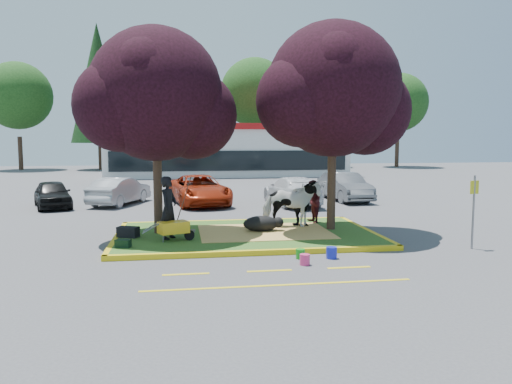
{
  "coord_description": "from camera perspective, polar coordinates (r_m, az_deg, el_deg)",
  "views": [
    {
      "loc": [
        -2.12,
        -15.76,
        3.18
      ],
      "look_at": [
        0.4,
        0.5,
        1.41
      ],
      "focal_mm": 35.0,
      "sensor_mm": 36.0,
      "label": 1
    }
  ],
  "objects": [
    {
      "name": "visitor_a",
      "position": [
        18.07,
        6.48,
        -1.08
      ],
      "size": [
        0.65,
        0.8,
        1.54
      ],
      "primitive_type": "imported",
      "rotation": [
        0.0,
        0.0,
        -1.47
      ],
      "color": "#3F1216",
      "rests_on": "median_island"
    },
    {
      "name": "car_red",
      "position": [
        24.22,
        -6.52,
        0.25
      ],
      "size": [
        3.21,
        5.43,
        1.42
      ],
      "primitive_type": "imported",
      "rotation": [
        0.0,
        0.0,
        0.18
      ],
      "color": "#9D270D",
      "rests_on": "ground"
    },
    {
      "name": "cow",
      "position": [
        17.0,
        4.02,
        -1.37
      ],
      "size": [
        2.01,
        1.11,
        1.62
      ],
      "primitive_type": "imported",
      "rotation": [
        0.0,
        0.0,
        1.45
      ],
      "color": "white",
      "rests_on": "median_island"
    },
    {
      "name": "straw_bedding",
      "position": [
        16.28,
        0.98,
        -4.57
      ],
      "size": [
        4.2,
        3.0,
        0.01
      ],
      "primitive_type": "cube",
      "color": "#DEB05B",
      "rests_on": "median_island"
    },
    {
      "name": "fire_lane_stripe_a",
      "position": [
        11.99,
        -8.02,
        -9.29
      ],
      "size": [
        1.1,
        0.12,
        0.01
      ],
      "primitive_type": "cube",
      "color": "yellow",
      "rests_on": "ground"
    },
    {
      "name": "retail_building",
      "position": [
        43.94,
        -3.44,
        4.93
      ],
      "size": [
        20.4,
        8.4,
        4.4
      ],
      "color": "silver",
      "rests_on": "ground"
    },
    {
      "name": "bucket_green",
      "position": [
        13.38,
        5.1,
        -7.06
      ],
      "size": [
        0.3,
        0.3,
        0.26
      ],
      "primitive_type": "cylinder",
      "rotation": [
        0.0,
        0.0,
        -0.3
      ],
      "color": "#169418",
      "rests_on": "ground"
    },
    {
      "name": "ground",
      "position": [
        16.22,
        -1.12,
        -5.17
      ],
      "size": [
        90.0,
        90.0,
        0.0
      ],
      "primitive_type": "plane",
      "color": "#424244",
      "rests_on": "ground"
    },
    {
      "name": "tree_purple_left",
      "position": [
        16.2,
        -11.3,
        10.21
      ],
      "size": [
        5.06,
        4.2,
        6.51
      ],
      "color": "black",
      "rests_on": "median_island"
    },
    {
      "name": "treeline",
      "position": [
        53.66,
        -5.29,
        10.99
      ],
      "size": [
        46.58,
        7.8,
        14.63
      ],
      "color": "black",
      "rests_on": "ground"
    },
    {
      "name": "curb_near",
      "position": [
        13.7,
        0.33,
        -6.95
      ],
      "size": [
        8.3,
        0.16,
        0.15
      ],
      "primitive_type": "cube",
      "color": "gold",
      "rests_on": "ground"
    },
    {
      "name": "gear_bag_dark",
      "position": [
        15.91,
        -14.4,
        -4.44
      ],
      "size": [
        0.72,
        0.57,
        0.32
      ],
      "primitive_type": "cube",
      "rotation": [
        0.0,
        0.0,
        -0.42
      ],
      "color": "black",
      "rests_on": "median_island"
    },
    {
      "name": "bucket_blue",
      "position": [
        13.5,
        8.63,
        -6.88
      ],
      "size": [
        0.36,
        0.36,
        0.31
      ],
      "primitive_type": "cylinder",
      "rotation": [
        0.0,
        0.0,
        -0.33
      ],
      "color": "#1721BB",
      "rests_on": "ground"
    },
    {
      "name": "calf",
      "position": [
        16.34,
        0.57,
        -3.63
      ],
      "size": [
        1.27,
        0.85,
        0.51
      ],
      "primitive_type": "ellipsoid",
      "rotation": [
        0.0,
        0.0,
        0.17
      ],
      "color": "black",
      "rests_on": "median_island"
    },
    {
      "name": "visitor_b",
      "position": [
        17.45,
        4.7,
        -1.87
      ],
      "size": [
        0.38,
        0.74,
        1.2
      ],
      "primitive_type": "imported",
      "rotation": [
        0.0,
        0.0,
        -1.7
      ],
      "color": "black",
      "rests_on": "median_island"
    },
    {
      "name": "wheelbarrow",
      "position": [
        15.0,
        -9.39,
        -4.04
      ],
      "size": [
        1.52,
        0.79,
        0.58
      ],
      "rotation": [
        0.0,
        0.0,
        0.39
      ],
      "color": "black",
      "rests_on": "median_island"
    },
    {
      "name": "tree_purple_right",
      "position": [
        16.77,
        8.88,
        10.8
      ],
      "size": [
        5.3,
        4.4,
        6.82
      ],
      "color": "black",
      "rests_on": "median_island"
    },
    {
      "name": "sign_post",
      "position": [
        15.62,
        23.62,
        -1.33
      ],
      "size": [
        0.3,
        0.1,
        2.13
      ],
      "rotation": [
        0.0,
        0.0,
        0.24
      ],
      "color": "slate",
      "rests_on": "ground"
    },
    {
      "name": "fire_lane_stripe_c",
      "position": [
        12.68,
        10.58,
        -8.48
      ],
      "size": [
        1.1,
        0.12,
        0.01
      ],
      "primitive_type": "cube",
      "color": "yellow",
      "rests_on": "ground"
    },
    {
      "name": "car_grey",
      "position": [
        25.98,
        10.12,
        0.6
      ],
      "size": [
        1.82,
        4.41,
        1.42
      ],
      "primitive_type": "imported",
      "rotation": [
        0.0,
        0.0,
        0.07
      ],
      "color": "#56595E",
      "rests_on": "ground"
    },
    {
      "name": "fire_lane_long",
      "position": [
        11.04,
        2.69,
        -10.59
      ],
      "size": [
        6.0,
        0.1,
        0.01
      ],
      "primitive_type": "cube",
      "color": "yellow",
      "rests_on": "ground"
    },
    {
      "name": "gear_bag_green",
      "position": [
        14.5,
        -14.95,
        -5.69
      ],
      "size": [
        0.46,
        0.36,
        0.22
      ],
      "primitive_type": "cube",
      "rotation": [
        0.0,
        0.0,
        -0.28
      ],
      "color": "black",
      "rests_on": "median_island"
    },
    {
      "name": "curb_right",
      "position": [
        17.22,
        12.5,
        -4.39
      ],
      "size": [
        0.16,
        5.3,
        0.15
      ],
      "primitive_type": "cube",
      "color": "gold",
      "rests_on": "ground"
    },
    {
      "name": "bucket_pink",
      "position": [
        12.74,
        5.59,
        -7.7
      ],
      "size": [
        0.28,
        0.28,
        0.28
      ],
      "primitive_type": "cylinder",
      "rotation": [
        0.0,
        0.0,
        -0.09
      ],
      "color": "#DD3170",
      "rests_on": "ground"
    },
    {
      "name": "fire_lane_stripe_b",
      "position": [
        12.17,
        1.56,
        -8.99
      ],
      "size": [
        1.1,
        0.12,
        0.01
      ],
      "primitive_type": "cube",
      "color": "yellow",
      "rests_on": "ground"
    },
    {
      "name": "median_island",
      "position": [
        16.2,
        -1.12,
        -4.91
      ],
      "size": [
        8.0,
        5.0,
        0.15
      ],
      "primitive_type": "cube",
      "color": "#294E18",
      "rests_on": "ground"
    },
    {
      "name": "curb_left",
      "position": [
        16.18,
        -15.65,
        -5.15
      ],
      "size": [
        0.16,
        5.3,
        0.15
      ],
      "primitive_type": "cube",
      "color": "gold",
      "rests_on": "ground"
    },
    {
      "name": "car_black",
      "position": [
        24.83,
        -22.24,
        -0.21
      ],
      "size": [
        2.55,
        3.97,
        1.26
      ],
      "primitive_type": "imported",
      "rotation": [
        0.0,
        0.0,
        0.31
      ],
      "color": "black",
      "rests_on": "ground"
    },
    {
      "name": "curb_far",
      "position": [
        18.72,
        -2.18,
        -3.41
      ],
      "size": [
        8.3,
        0.16,
        0.15
      ],
      "primitive_type": "cube",
      "color": "gold",
      "rests_on": "ground"
    },
    {
      "name": "car_white",
      "position": [
        24.03,
        4.16,
        0.16
      ],
      "size": [
        2.31,
        4.83,
        1.36
      ],
      "primitive_type": "imported",
      "rotation": [
        0.0,
        0.0,
        3.23
      ],
      "color": "silver",
      "rests_on": "ground"
    },
    {
      "name": "handler",
      "position": [
        15.28,
        -9.96,
        -1.78
      ],
      "size": [
        0.72,
        0.82,
        1.9
      ],
      "primitive_type": "imported",
      "rotation": [
        0.0,
        0.0,
        1.1
      ],
      "color": "black",
      "rests_on": "median_island"
    },
    {
      "name": "car_silver",
      "position": [
        24.93,
        -15.32,
        0.13
      ],
      "size": [
        2.81,
        4.24,
        1.32
      ],
      "primitive_type": "imported",
      "rotation": [
        0.0,
        0.0,
        2.76
      ],
      "color": "#95999D",
      "rests_on": "ground"
    }
  ]
}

